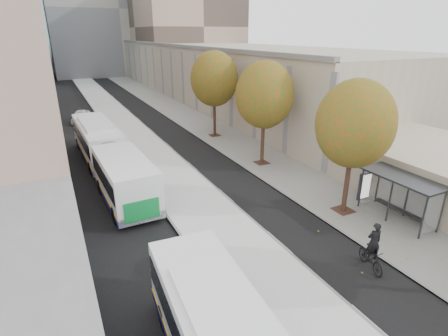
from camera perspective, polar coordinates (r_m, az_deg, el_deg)
bus_platform at (r=37.22m, az=-14.72°, el=5.31°), size 4.25×150.00×0.15m
sidewalk at (r=39.50m, az=-3.27°, el=6.81°), size 4.75×150.00×0.08m
building_tan at (r=69.66m, az=-4.15°, el=16.31°), size 18.00×92.00×8.00m
building_far_block at (r=97.85m, az=-17.81°, el=23.27°), size 30.00×18.00×30.00m
bus_shelter at (r=21.30m, az=27.35°, el=-2.26°), size 1.90×4.40×2.53m
tree_c at (r=20.06m, az=20.59°, el=6.71°), size 4.20×4.20×7.28m
tree_d at (r=26.84m, az=6.63°, el=11.73°), size 4.40×4.40×7.60m
tree_e at (r=34.65m, az=-1.61°, el=14.32°), size 4.60×4.60×7.92m
bus_far at (r=26.78m, az=-18.52°, el=2.22°), size 3.25×17.76×2.95m
cyclist at (r=16.97m, az=23.00°, el=-12.54°), size 0.95×1.87×2.30m
distant_car at (r=44.63m, az=-22.33°, el=7.82°), size 2.80×4.45×1.41m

